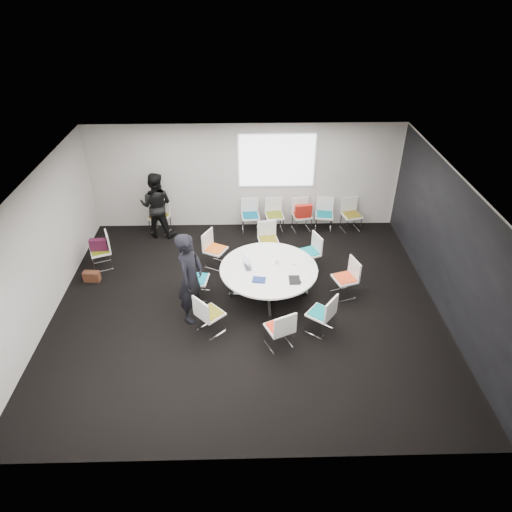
{
  "coord_description": "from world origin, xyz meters",
  "views": [
    {
      "loc": [
        0.01,
        -7.45,
        6.21
      ],
      "look_at": [
        0.2,
        0.4,
        1.0
      ],
      "focal_mm": 32.0,
      "sensor_mm": 36.0,
      "label": 1
    }
  ],
  "objects_px": {
    "chair_back_a": "(250,222)",
    "chair_spare_left": "(102,257)",
    "chair_back_b": "(274,221)",
    "chair_ring_g": "(279,335)",
    "chair_ring_d": "(215,256)",
    "person_main": "(190,278)",
    "chair_ring_b": "(309,259)",
    "chair_ring_e": "(197,286)",
    "chair_ring_h": "(321,320)",
    "cup": "(277,262)",
    "person_back": "(156,205)",
    "chair_back_e": "(351,221)",
    "chair_ring_f": "(210,321)",
    "conference_table": "(269,276)",
    "chair_ring_a": "(344,285)",
    "laptop": "(250,267)",
    "brown_bag": "(92,276)",
    "chair_back_c": "(301,221)",
    "maroon_bag": "(99,245)",
    "chair_back_d": "(324,221)",
    "chair_ring_c": "(268,246)",
    "chair_person_back": "(160,223)"
  },
  "relations": [
    {
      "from": "chair_back_a",
      "to": "chair_spare_left",
      "type": "relative_size",
      "value": 1.0
    },
    {
      "from": "maroon_bag",
      "to": "chair_person_back",
      "type": "bearing_deg",
      "value": 55.16
    },
    {
      "from": "chair_ring_a",
      "to": "chair_ring_c",
      "type": "relative_size",
      "value": 1.0
    },
    {
      "from": "chair_back_a",
      "to": "chair_back_e",
      "type": "bearing_deg",
      "value": 174.84
    },
    {
      "from": "conference_table",
      "to": "chair_back_a",
      "type": "xyz_separation_m",
      "value": [
        -0.35,
        2.81,
        -0.24
      ]
    },
    {
      "from": "chair_ring_h",
      "to": "chair_ring_a",
      "type": "bearing_deg",
      "value": 7.2
    },
    {
      "from": "chair_ring_f",
      "to": "cup",
      "type": "bearing_deg",
      "value": 89.34
    },
    {
      "from": "conference_table",
      "to": "chair_ring_g",
      "type": "xyz_separation_m",
      "value": [
        0.14,
        -1.53,
        -0.24
      ]
    },
    {
      "from": "chair_back_b",
      "to": "chair_back_d",
      "type": "distance_m",
      "value": 1.32
    },
    {
      "from": "chair_back_c",
      "to": "chair_ring_e",
      "type": "bearing_deg",
      "value": 35.62
    },
    {
      "from": "conference_table",
      "to": "chair_person_back",
      "type": "bearing_deg",
      "value": 134.19
    },
    {
      "from": "chair_ring_e",
      "to": "person_back",
      "type": "bearing_deg",
      "value": -146.72
    },
    {
      "from": "cup",
      "to": "person_back",
      "type": "bearing_deg",
      "value": 139.58
    },
    {
      "from": "chair_ring_h",
      "to": "chair_ring_d",
      "type": "bearing_deg",
      "value": 81.07
    },
    {
      "from": "chair_back_b",
      "to": "chair_ring_g",
      "type": "bearing_deg",
      "value": 82.17
    },
    {
      "from": "chair_spare_left",
      "to": "cup",
      "type": "height_order",
      "value": "chair_spare_left"
    },
    {
      "from": "chair_ring_b",
      "to": "chair_ring_e",
      "type": "height_order",
      "value": "same"
    },
    {
      "from": "chair_ring_a",
      "to": "person_back",
      "type": "relative_size",
      "value": 0.5
    },
    {
      "from": "chair_spare_left",
      "to": "laptop",
      "type": "height_order",
      "value": "chair_spare_left"
    },
    {
      "from": "chair_ring_g",
      "to": "chair_ring_h",
      "type": "relative_size",
      "value": 1.0
    },
    {
      "from": "chair_back_a",
      "to": "chair_spare_left",
      "type": "bearing_deg",
      "value": 19.93
    },
    {
      "from": "chair_ring_b",
      "to": "brown_bag",
      "type": "distance_m",
      "value": 4.98
    },
    {
      "from": "chair_ring_g",
      "to": "chair_ring_a",
      "type": "bearing_deg",
      "value": 20.92
    },
    {
      "from": "chair_back_c",
      "to": "chair_spare_left",
      "type": "xyz_separation_m",
      "value": [
        -4.87,
        -1.62,
        0.0
      ]
    },
    {
      "from": "chair_ring_f",
      "to": "cup",
      "type": "xyz_separation_m",
      "value": [
        1.36,
        1.26,
        0.5
      ]
    },
    {
      "from": "chair_back_e",
      "to": "chair_spare_left",
      "type": "distance_m",
      "value": 6.39
    },
    {
      "from": "chair_ring_h",
      "to": "laptop",
      "type": "xyz_separation_m",
      "value": [
        -1.36,
        1.19,
        0.47
      ]
    },
    {
      "from": "laptop",
      "to": "chair_back_e",
      "type": "bearing_deg",
      "value": -53.99
    },
    {
      "from": "chair_back_b",
      "to": "laptop",
      "type": "distance_m",
      "value": 2.9
    },
    {
      "from": "chair_ring_g",
      "to": "person_main",
      "type": "height_order",
      "value": "person_main"
    },
    {
      "from": "chair_spare_left",
      "to": "chair_ring_g",
      "type": "bearing_deg",
      "value": -146.34
    },
    {
      "from": "chair_ring_g",
      "to": "chair_spare_left",
      "type": "distance_m",
      "value": 4.83
    },
    {
      "from": "chair_ring_b",
      "to": "chair_person_back",
      "type": "distance_m",
      "value": 4.14
    },
    {
      "from": "chair_spare_left",
      "to": "person_main",
      "type": "distance_m",
      "value": 3.02
    },
    {
      "from": "chair_ring_b",
      "to": "person_back",
      "type": "distance_m",
      "value": 4.12
    },
    {
      "from": "chair_back_a",
      "to": "chair_spare_left",
      "type": "xyz_separation_m",
      "value": [
        -3.51,
        -1.61,
        0.0
      ]
    },
    {
      "from": "chair_ring_d",
      "to": "chair_ring_h",
      "type": "bearing_deg",
      "value": 70.24
    },
    {
      "from": "chair_ring_f",
      "to": "chair_person_back",
      "type": "xyz_separation_m",
      "value": [
        -1.55,
        3.91,
        0.0
      ]
    },
    {
      "from": "chair_ring_c",
      "to": "chair_back_a",
      "type": "xyz_separation_m",
      "value": [
        -0.42,
        1.24,
        0.0
      ]
    },
    {
      "from": "chair_ring_f",
      "to": "chair_back_a",
      "type": "relative_size",
      "value": 1.0
    },
    {
      "from": "chair_spare_left",
      "to": "maroon_bag",
      "type": "distance_m",
      "value": 0.34
    },
    {
      "from": "chair_ring_h",
      "to": "chair_back_d",
      "type": "height_order",
      "value": "same"
    },
    {
      "from": "chair_ring_d",
      "to": "chair_back_a",
      "type": "bearing_deg",
      "value": 179.88
    },
    {
      "from": "chair_ring_d",
      "to": "person_back",
      "type": "bearing_deg",
      "value": -105.8
    },
    {
      "from": "conference_table",
      "to": "chair_ring_f",
      "type": "relative_size",
      "value": 2.33
    },
    {
      "from": "chair_spare_left",
      "to": "chair_back_e",
      "type": "bearing_deg",
      "value": -97.51
    },
    {
      "from": "chair_spare_left",
      "to": "brown_bag",
      "type": "distance_m",
      "value": 0.59
    },
    {
      "from": "chair_back_b",
      "to": "person_back",
      "type": "xyz_separation_m",
      "value": [
        -3.03,
        -0.17,
        0.6
      ]
    },
    {
      "from": "laptop",
      "to": "person_back",
      "type": "bearing_deg",
      "value": 32.81
    },
    {
      "from": "chair_back_a",
      "to": "maroon_bag",
      "type": "distance_m",
      "value": 3.89
    }
  ]
}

